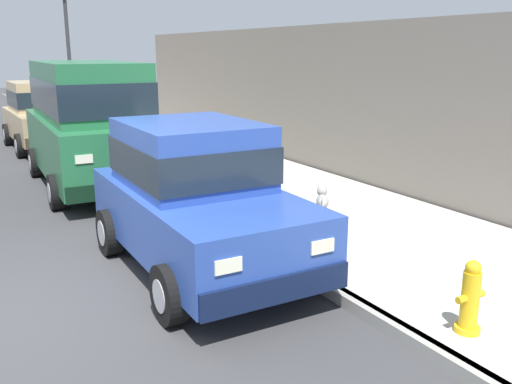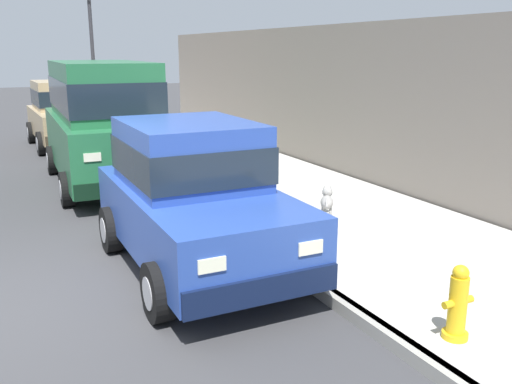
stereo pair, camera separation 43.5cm
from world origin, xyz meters
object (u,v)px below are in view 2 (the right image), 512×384
(fire_hydrant, at_px, (458,305))
(street_lamp, at_px, (92,45))
(car_blue_hatchback, at_px, (194,194))
(dog_grey, at_px, (327,201))
(car_tan_hatchback, at_px, (65,113))
(car_green_van, at_px, (103,118))

(fire_hydrant, xyz_separation_m, street_lamp, (-0.10, 16.33, 2.43))
(street_lamp, bearing_deg, car_blue_hatchback, -95.69)
(car_blue_hatchback, distance_m, fire_hydrant, 3.42)
(fire_hydrant, bearing_deg, dog_grey, 74.42)
(car_tan_hatchback, xyz_separation_m, street_lamp, (1.42, 2.75, 1.93))
(car_tan_hatchback, bearing_deg, car_green_van, -89.64)
(dog_grey, distance_m, street_lamp, 12.90)
(car_green_van, distance_m, dog_grey, 5.27)
(car_green_van, height_order, street_lamp, street_lamp)
(car_blue_hatchback, xyz_separation_m, fire_hydrant, (1.42, -3.07, -0.50))
(car_blue_hatchback, distance_m, street_lamp, 13.47)
(car_tan_hatchback, height_order, dog_grey, car_tan_hatchback)
(fire_hydrant, distance_m, street_lamp, 16.51)
(dog_grey, height_order, street_lamp, street_lamp)
(car_tan_hatchback, xyz_separation_m, dog_grey, (2.55, -9.86, -0.55))
(car_blue_hatchback, relative_size, street_lamp, 0.86)
(car_tan_hatchback, relative_size, street_lamp, 0.87)
(dog_grey, bearing_deg, street_lamp, 95.16)
(car_green_van, bearing_deg, dog_grey, -60.88)
(fire_hydrant, height_order, street_lamp, street_lamp)
(car_blue_hatchback, relative_size, fire_hydrant, 5.26)
(street_lamp, bearing_deg, car_green_van, -99.69)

